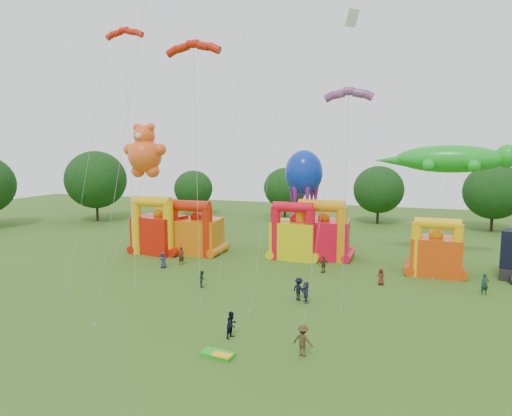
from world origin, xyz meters
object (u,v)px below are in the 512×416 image
(bouncy_castle_2, at_px, (295,237))
(spectator_4, at_px, (324,265))
(teddy_bear_kite, at_px, (140,174))
(octopus_kite, at_px, (306,208))
(gecko_kite, at_px, (446,187))
(bouncy_castle_0, at_px, (158,231))
(spectator_0, at_px, (163,260))

(bouncy_castle_2, distance_m, spectator_4, 6.87)
(teddy_bear_kite, relative_size, octopus_kite, 1.25)
(gecko_kite, bearing_deg, teddy_bear_kite, -168.68)
(bouncy_castle_0, relative_size, octopus_kite, 0.56)
(spectator_0, bearing_deg, octopus_kite, 35.96)
(teddy_bear_kite, height_order, spectator_0, teddy_bear_kite)
(bouncy_castle_0, height_order, gecko_kite, gecko_kite)
(bouncy_castle_0, height_order, bouncy_castle_2, bouncy_castle_0)
(bouncy_castle_0, xyz_separation_m, octopus_kite, (17.29, 3.15, 3.15))
(bouncy_castle_2, relative_size, spectator_0, 3.92)
(bouncy_castle_0, xyz_separation_m, spectator_0, (4.16, -6.10, -1.79))
(spectator_0, bearing_deg, teddy_bear_kite, 141.88)
(bouncy_castle_0, distance_m, spectator_0, 7.60)
(spectator_4, bearing_deg, octopus_kite, -101.78)
(teddy_bear_kite, relative_size, gecko_kite, 1.05)
(bouncy_castle_0, relative_size, gecko_kite, 0.47)
(bouncy_castle_0, bearing_deg, spectator_0, -55.69)
(bouncy_castle_2, bearing_deg, octopus_kite, 30.15)
(teddy_bear_kite, bearing_deg, gecko_kite, 11.32)
(bouncy_castle_2, bearing_deg, spectator_4, -50.44)
(spectator_0, xyz_separation_m, spectator_4, (16.30, 3.49, 0.02))
(bouncy_castle_0, xyz_separation_m, bouncy_castle_2, (16.22, 2.53, -0.13))
(bouncy_castle_2, height_order, gecko_kite, gecko_kite)
(teddy_bear_kite, bearing_deg, octopus_kite, 15.25)
(bouncy_castle_2, bearing_deg, bouncy_castle_0, -171.14)
(gecko_kite, bearing_deg, spectator_0, -158.67)
(bouncy_castle_2, bearing_deg, spectator_0, -144.40)
(octopus_kite, distance_m, spectator_4, 8.22)
(gecko_kite, bearing_deg, bouncy_castle_2, -171.94)
(octopus_kite, relative_size, spectator_0, 7.35)
(bouncy_castle_0, distance_m, bouncy_castle_2, 16.42)
(bouncy_castle_2, height_order, spectator_4, bouncy_castle_2)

